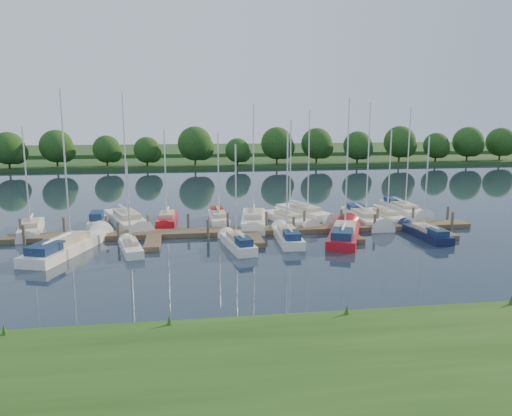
{
  "coord_description": "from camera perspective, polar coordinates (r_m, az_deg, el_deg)",
  "views": [
    {
      "loc": [
        -5.51,
        -33.51,
        10.04
      ],
      "look_at": [
        0.59,
        8.0,
        2.2
      ],
      "focal_mm": 35.0,
      "sensor_mm": 36.0,
      "label": 1
    }
  ],
  "objects": [
    {
      "name": "treeline",
      "position": [
        95.64,
        -5.81,
        7.11
      ],
      "size": [
        147.52,
        9.59,
        8.23
      ],
      "color": "#38281C",
      "rests_on": "ground"
    },
    {
      "name": "sailboat_n_0",
      "position": [
        47.23,
        -24.32,
        -2.3
      ],
      "size": [
        2.87,
        7.42,
        9.48
      ],
      "rotation": [
        0.0,
        0.0,
        3.33
      ],
      "color": "white",
      "rests_on": "ground"
    },
    {
      "name": "sailboat_n_6",
      "position": [
        47.25,
        3.74,
        -1.38
      ],
      "size": [
        3.97,
        7.79,
        9.89
      ],
      "rotation": [
        0.0,
        0.0,
        3.48
      ],
      "color": "white",
      "rests_on": "ground"
    },
    {
      "name": "sailboat_s_5",
      "position": [
        43.96,
        18.82,
        -2.78
      ],
      "size": [
        1.82,
        6.76,
        8.66
      ],
      "rotation": [
        0.0,
        0.0,
        0.04
      ],
      "color": "#101638",
      "rests_on": "ground"
    },
    {
      "name": "sailboat_s_0",
      "position": [
        39.73,
        -20.74,
        -4.26
      ],
      "size": [
        4.91,
        9.73,
        12.32
      ],
      "rotation": [
        0.0,
        0.0,
        -0.34
      ],
      "color": "white",
      "rests_on": "ground"
    },
    {
      "name": "sailboat_n_5",
      "position": [
        46.53,
        -0.29,
        -1.52
      ],
      "size": [
        3.28,
        9.09,
        11.48
      ],
      "rotation": [
        0.0,
        0.0,
        2.99
      ],
      "color": "white",
      "rests_on": "ground"
    },
    {
      "name": "sailboat_n_3",
      "position": [
        48.03,
        -10.12,
        -1.32
      ],
      "size": [
        1.97,
        7.14,
        9.1
      ],
      "rotation": [
        0.0,
        0.0,
        3.1
      ],
      "color": "#B4101B",
      "rests_on": "ground"
    },
    {
      "name": "sailboat_s_4",
      "position": [
        41.71,
        10.07,
        -3.04
      ],
      "size": [
        5.07,
        9.18,
        11.82
      ],
      "rotation": [
        0.0,
        0.0,
        -0.39
      ],
      "color": "#B4101B",
      "rests_on": "ground"
    },
    {
      "name": "sailboat_n_4",
      "position": [
        47.55,
        -4.29,
        -1.24
      ],
      "size": [
        1.72,
        6.8,
        8.8
      ],
      "rotation": [
        0.0,
        0.0,
        3.16
      ],
      "color": "white",
      "rests_on": "ground"
    },
    {
      "name": "sailboat_s_2",
      "position": [
        38.25,
        -2.12,
        -4.13
      ],
      "size": [
        2.36,
        6.37,
        8.29
      ],
      "rotation": [
        0.0,
        0.0,
        0.17
      ],
      "color": "white",
      "rests_on": "ground"
    },
    {
      "name": "sailboat_n_9",
      "position": [
        49.84,
        14.62,
        -1.06
      ],
      "size": [
        2.82,
        7.1,
        9.07
      ],
      "rotation": [
        0.0,
        0.0,
        3.34
      ],
      "color": "white",
      "rests_on": "ground"
    },
    {
      "name": "sailboat_n_8",
      "position": [
        49.01,
        12.27,
        -1.11
      ],
      "size": [
        2.3,
        9.18,
        11.58
      ],
      "rotation": [
        0.0,
        0.0,
        3.13
      ],
      "color": "white",
      "rests_on": "ground"
    },
    {
      "name": "near_bank",
      "position": [
        20.8,
        8.43,
        -17.61
      ],
      "size": [
        90.0,
        10.0,
        0.5
      ],
      "primitive_type": "cube",
      "color": "#204513",
      "rests_on": "ground"
    },
    {
      "name": "distant_hill",
      "position": [
        133.95,
        -6.03,
        6.53
      ],
      "size": [
        220.0,
        40.0,
        1.4
      ],
      "primitive_type": "cube",
      "color": "#2F5123",
      "rests_on": "ground"
    },
    {
      "name": "sailboat_n_7",
      "position": [
        50.41,
        5.77,
        -0.64
      ],
      "size": [
        4.59,
        8.54,
        10.92
      ],
      "rotation": [
        0.0,
        0.0,
        3.52
      ],
      "color": "white",
      "rests_on": "ground"
    },
    {
      "name": "sailboat_s_1",
      "position": [
        38.45,
        -14.12,
        -4.46
      ],
      "size": [
        2.21,
        5.34,
        6.96
      ],
      "rotation": [
        0.0,
        0.0,
        0.22
      ],
      "color": "white",
      "rests_on": "ground"
    },
    {
      "name": "sailboat_n_10",
      "position": [
        54.59,
        16.52,
        -0.13
      ],
      "size": [
        2.15,
        8.89,
        11.2
      ],
      "rotation": [
        0.0,
        0.0,
        3.15
      ],
      "color": "white",
      "rests_on": "ground"
    },
    {
      "name": "sailboat_s_3",
      "position": [
        40.42,
        3.61,
        -3.34
      ],
      "size": [
        1.89,
        7.06,
        9.16
      ],
      "rotation": [
        0.0,
        0.0,
        -0.04
      ],
      "color": "white",
      "rests_on": "ground"
    },
    {
      "name": "far_shore",
      "position": [
        109.08,
        -5.46,
        5.41
      ],
      "size": [
        180.0,
        30.0,
        0.6
      ],
      "primitive_type": "cube",
      "color": "#1E4219",
      "rests_on": "ground"
    },
    {
      "name": "ground",
      "position": [
        35.41,
        0.94,
        -5.89
      ],
      "size": [
        260.0,
        260.0,
        0.0
      ],
      "primitive_type": "plane",
      "color": "#1A2535",
      "rests_on": "ground"
    },
    {
      "name": "dock",
      "position": [
        42.34,
        -0.66,
        -2.85
      ],
      "size": [
        40.0,
        6.0,
        0.4
      ],
      "color": "#4E402C",
      "rests_on": "ground"
    },
    {
      "name": "sailboat_n_2",
      "position": [
        47.75,
        -14.46,
        -1.55
      ],
      "size": [
        5.01,
        9.9,
        12.59
      ],
      "rotation": [
        0.0,
        0.0,
        3.48
      ],
      "color": "white",
      "rests_on": "ground"
    },
    {
      "name": "motorboat",
      "position": [
        48.21,
        -17.74,
        -1.54
      ],
      "size": [
        1.55,
        4.72,
        1.55
      ],
      "rotation": [
        0.0,
        0.0,
        3.19
      ],
      "color": "white",
      "rests_on": "ground"
    },
    {
      "name": "mooring_pilings",
      "position": [
        43.34,
        -0.86,
        -2.0
      ],
      "size": [
        38.24,
        2.84,
        2.0
      ],
      "color": "#473D33",
      "rests_on": "ground"
    }
  ]
}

